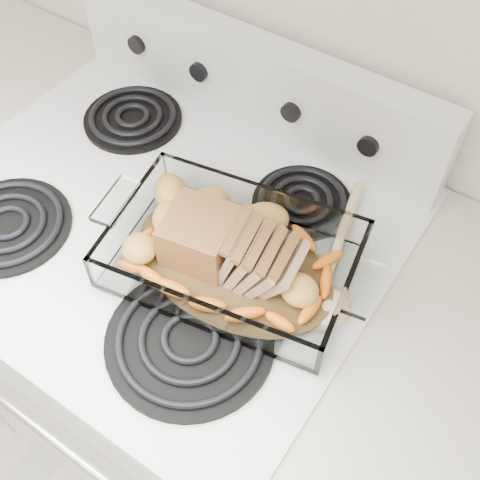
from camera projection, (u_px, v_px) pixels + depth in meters
The scene contains 5 objects.
electric_range at pixel (180, 340), 1.38m from camera, with size 0.78×0.70×1.12m.
baking_dish at pixel (233, 260), 0.93m from camera, with size 0.37×0.24×0.07m.
pork_roast at pixel (221, 243), 0.92m from camera, with size 0.21×0.10×0.08m.
roast_vegetables at pixel (244, 239), 0.95m from camera, with size 0.37×0.20×0.05m.
wooden_spoon at pixel (334, 276), 0.94m from camera, with size 0.12×0.29×0.02m.
Camera 1 is at (0.48, 1.19, 1.72)m, focal length 45.00 mm.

